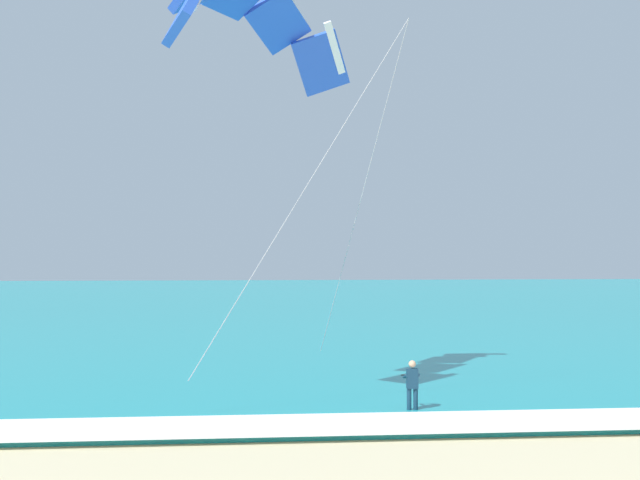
# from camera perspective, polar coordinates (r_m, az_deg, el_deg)

# --- Properties ---
(sea) EXTENTS (200.00, 120.00, 0.20)m
(sea) POSITION_cam_1_polar(r_m,az_deg,el_deg) (81.32, 2.41, -4.41)
(sea) COLOR teal
(sea) RESTS_ON ground
(surf_foam) EXTENTS (200.00, 2.68, 0.04)m
(surf_foam) POSITION_cam_1_polar(r_m,az_deg,el_deg) (24.40, 21.22, -12.04)
(surf_foam) COLOR white
(surf_foam) RESTS_ON sea
(surfboard) EXTENTS (0.45, 1.40, 0.09)m
(surfboard) POSITION_cam_1_polar(r_m,az_deg,el_deg) (24.33, 6.76, -12.60)
(surfboard) COLOR #E04C38
(surfboard) RESTS_ON ground
(kitesurfer) EXTENTS (0.55, 0.53, 1.69)m
(kitesurfer) POSITION_cam_1_polar(r_m,az_deg,el_deg) (24.18, 6.75, -10.47)
(kitesurfer) COLOR #143347
(kitesurfer) RESTS_ON ground
(kite_primary) EXTENTS (7.54, 8.55, 13.42)m
(kite_primary) POSITION_cam_1_polar(r_m,az_deg,el_deg) (27.89, -5.04, 16.09)
(kite_primary) COLOR blue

